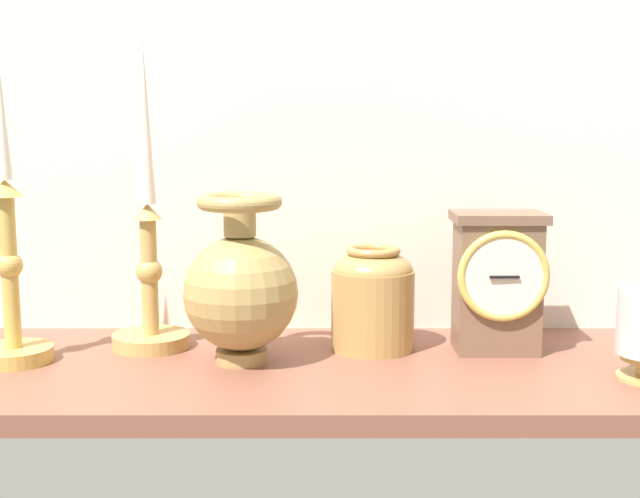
% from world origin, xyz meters
% --- Properties ---
extents(ground_plane, '(1.00, 0.36, 0.02)m').
position_xyz_m(ground_plane, '(0.00, 0.00, -0.01)').
color(ground_plane, brown).
extents(back_wall, '(1.20, 0.02, 0.65)m').
position_xyz_m(back_wall, '(0.00, 0.18, 0.33)').
color(back_wall, silver).
rests_on(back_wall, ground_plane).
extents(mantel_clock, '(0.11, 0.09, 0.18)m').
position_xyz_m(mantel_clock, '(0.23, 0.06, 0.09)').
color(mantel_clock, brown).
rests_on(mantel_clock, ground_plane).
extents(candlestick_tall_left, '(0.10, 0.10, 0.40)m').
position_xyz_m(candlestick_tall_left, '(-0.21, 0.07, 0.12)').
color(candlestick_tall_left, tan).
rests_on(candlestick_tall_left, ground_plane).
extents(candlestick_tall_center, '(0.09, 0.09, 0.37)m').
position_xyz_m(candlestick_tall_center, '(-0.36, 0.01, 0.11)').
color(candlestick_tall_center, tan).
rests_on(candlestick_tall_center, ground_plane).
extents(brass_vase_bulbous, '(0.14, 0.14, 0.20)m').
position_xyz_m(brass_vase_bulbous, '(-0.08, 0.01, 0.09)').
color(brass_vase_bulbous, '#A78A4F').
rests_on(brass_vase_bulbous, ground_plane).
extents(brass_vase_jar, '(0.11, 0.11, 0.13)m').
position_xyz_m(brass_vase_jar, '(0.08, 0.07, 0.07)').
color(brass_vase_jar, '#AD8348').
rests_on(brass_vase_jar, ground_plane).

